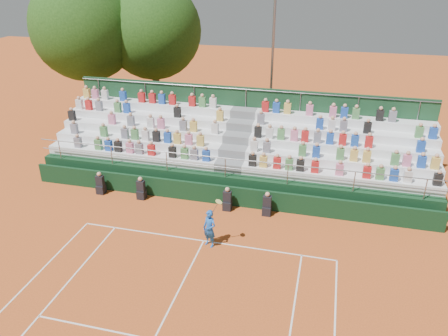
% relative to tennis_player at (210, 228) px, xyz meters
% --- Properties ---
extents(ground, '(90.00, 90.00, 0.00)m').
position_rel_tennis_player_xyz_m(ground, '(-0.34, 0.24, -0.83)').
color(ground, '#C25420').
rests_on(ground, ground).
extents(courtside_wall, '(20.00, 0.15, 1.00)m').
position_rel_tennis_player_xyz_m(courtside_wall, '(-0.34, 3.44, -0.33)').
color(courtside_wall, black).
rests_on(courtside_wall, ground).
extents(line_officials, '(8.89, 0.40, 1.19)m').
position_rel_tennis_player_xyz_m(line_officials, '(-2.26, 2.99, -0.36)').
color(line_officials, black).
rests_on(line_officials, ground).
extents(grandstand, '(20.00, 5.20, 4.40)m').
position_rel_tennis_player_xyz_m(grandstand, '(-0.33, 6.67, 0.26)').
color(grandstand, black).
rests_on(grandstand, ground).
extents(tennis_player, '(0.89, 0.61, 2.22)m').
position_rel_tennis_player_xyz_m(tennis_player, '(0.00, 0.00, 0.00)').
color(tennis_player, blue).
rests_on(tennis_player, ground).
extents(tree_west, '(7.08, 7.08, 10.24)m').
position_rel_tennis_player_xyz_m(tree_west, '(-12.11, 12.55, 5.86)').
color(tree_west, '#342212').
rests_on(tree_west, ground).
extents(tree_east, '(6.67, 6.67, 9.71)m').
position_rel_tennis_player_xyz_m(tree_east, '(-8.10, 14.49, 5.53)').
color(tree_east, '#342212').
rests_on(tree_east, ground).
extents(floodlight_mast, '(0.60, 0.25, 9.27)m').
position_rel_tennis_player_xyz_m(floodlight_mast, '(0.54, 12.35, 4.49)').
color(floodlight_mast, gray).
rests_on(floodlight_mast, ground).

